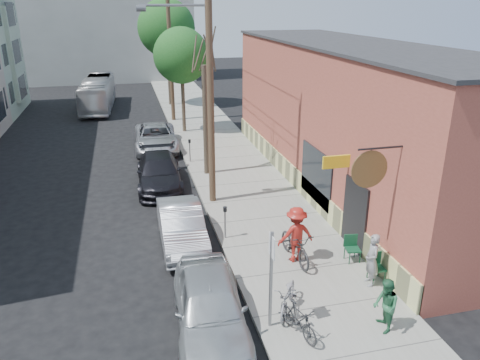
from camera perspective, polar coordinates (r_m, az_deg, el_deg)
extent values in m
plane|color=black|center=(16.50, -8.99, -9.46)|extent=(120.00, 120.00, 0.00)
cube|color=gray|center=(27.04, -2.24, 3.25)|extent=(4.50, 58.00, 0.15)
cube|color=#9C493A|center=(22.22, 13.09, 7.31)|extent=(5.00, 20.00, 6.50)
cube|color=#2B2B2D|center=(21.72, 13.82, 15.79)|extent=(5.20, 20.20, 0.12)
cube|color=#D5D686|center=(22.02, 6.64, 0.23)|extent=(0.10, 20.00, 1.10)
cube|color=black|center=(16.69, 13.82, -4.43)|extent=(0.10, 1.60, 2.60)
cube|color=black|center=(19.48, 9.27, 0.60)|extent=(0.08, 3.00, 2.20)
cylinder|color=brown|center=(13.52, 15.49, 1.26)|extent=(1.10, 0.06, 1.10)
cube|color=yellow|center=(16.49, 11.65, 2.18)|extent=(1.00, 0.08, 0.45)
cube|color=#A2B599|center=(41.28, -26.27, 13.60)|extent=(1.10, 3.20, 7.00)
cube|color=#A4A5A0|center=(56.31, -15.76, 17.86)|extent=(18.00, 8.00, 12.00)
cube|color=slate|center=(12.34, 3.79, -12.14)|extent=(0.07, 0.07, 2.80)
cube|color=silver|center=(11.83, 3.90, -8.07)|extent=(0.02, 0.45, 0.60)
cylinder|color=slate|center=(17.09, -1.81, -5.40)|extent=(0.06, 0.06, 1.10)
cylinder|color=black|center=(16.83, -1.84, -3.57)|extent=(0.14, 0.14, 0.18)
cylinder|color=slate|center=(25.38, -6.13, 3.43)|extent=(0.06, 0.06, 1.10)
cylinder|color=black|center=(25.21, -6.18, 4.73)|extent=(0.14, 0.14, 0.18)
cylinder|color=#503A28|center=(19.08, -3.65, 11.45)|extent=(0.28, 0.28, 10.00)
cylinder|color=slate|center=(18.55, -11.97, 19.81)|extent=(0.35, 0.24, 0.24)
cylinder|color=#503A28|center=(34.25, -8.52, 15.46)|extent=(0.28, 0.28, 10.00)
cylinder|color=#44392C|center=(22.99, -4.26, 7.17)|extent=(0.24, 0.24, 5.36)
cylinder|color=#44392C|center=(31.31, -6.96, 10.08)|extent=(0.24, 0.24, 4.64)
sphere|color=#205920|center=(30.94, -7.18, 14.84)|extent=(3.55, 3.55, 3.55)
cylinder|color=#44392C|center=(40.05, -8.69, 13.18)|extent=(0.24, 0.24, 5.80)
sphere|color=#205920|center=(39.75, -8.96, 17.84)|extent=(4.59, 4.59, 4.59)
imported|color=gray|center=(14.84, 15.78, -9.35)|extent=(0.51, 0.68, 1.68)
imported|color=#27623D|center=(13.10, 17.33, -14.43)|extent=(0.69, 0.82, 1.50)
imported|color=#A01D17|center=(15.59, 6.83, -6.60)|extent=(1.29, 0.80, 1.92)
imported|color=black|center=(15.78, 6.77, -7.89)|extent=(0.90, 2.17, 1.11)
imported|color=black|center=(12.65, 7.14, -16.58)|extent=(0.84, 1.57, 0.91)
imported|color=slate|center=(13.46, 5.89, -13.92)|extent=(1.40, 1.80, 0.91)
imported|color=#AEB3B6|center=(12.76, -3.70, -15.09)|extent=(2.17, 4.69, 1.56)
imported|color=#ADAFB5|center=(17.05, -7.13, -5.59)|extent=(1.52, 4.32, 1.42)
imported|color=black|center=(22.44, -9.83, 0.93)|extent=(2.21, 5.05, 1.44)
imported|color=#A5A7AD|center=(28.25, -10.22, 5.09)|extent=(2.56, 5.33, 1.46)
imported|color=silver|center=(40.57, -16.95, 10.09)|extent=(2.66, 9.28, 2.56)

